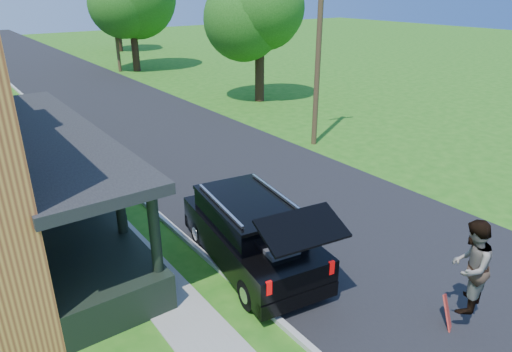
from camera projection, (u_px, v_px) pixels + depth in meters
ground at (378, 250)px, 12.52m from camera, size 140.00×140.00×0.00m
street at (117, 106)px, 27.44m from camera, size 8.00×120.00×0.02m
curb at (46, 116)px, 25.24m from camera, size 0.15×120.00×0.12m
sidewalk at (15, 121)px, 24.40m from camera, size 1.30×120.00×0.03m
black_suv at (252, 233)px, 11.55m from camera, size 2.62×5.31×2.37m
skateboarder at (470, 266)px, 9.17m from camera, size 1.16×1.01×2.03m
skateboard at (448, 316)px, 9.65m from camera, size 0.40×0.48×0.81m
tree_right_near at (259, 15)px, 26.67m from camera, size 5.89×6.00×7.83m
tree_right_far at (115, 2)px, 48.00m from camera, size 6.26×6.03×7.96m
utility_pole_near at (319, 39)px, 19.09m from camera, size 1.43×0.47×9.01m
utility_pole_far at (113, 3)px, 36.24m from camera, size 1.64×0.40×10.56m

